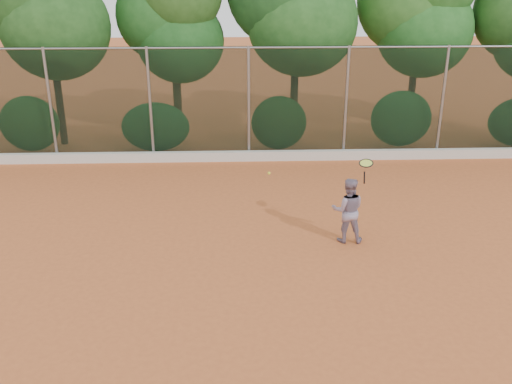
{
  "coord_description": "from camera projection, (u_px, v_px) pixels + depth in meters",
  "views": [
    {
      "loc": [
        -0.42,
        -10.18,
        5.71
      ],
      "look_at": [
        0.0,
        1.0,
        1.25
      ],
      "focal_mm": 40.0,
      "sensor_mm": 36.0,
      "label": 1
    }
  ],
  "objects": [
    {
      "name": "concrete_curb",
      "position": [
        249.0,
        156.0,
        17.86
      ],
      "size": [
        24.0,
        0.2,
        0.3
      ],
      "primitive_type": "cube",
      "color": "beige",
      "rests_on": "ground"
    },
    {
      "name": "tennis_ball_in_flight",
      "position": [
        269.0,
        173.0,
        12.15
      ],
      "size": [
        0.07,
        0.07,
        0.07
      ],
      "color": "yellow",
      "rests_on": "ground"
    },
    {
      "name": "foliage_backdrop",
      "position": [
        230.0,
        9.0,
        18.27
      ],
      "size": [
        23.7,
        3.63,
        7.55
      ],
      "color": "#3D2917",
      "rests_on": "ground"
    },
    {
      "name": "chainlink_fence",
      "position": [
        249.0,
        101.0,
        17.39
      ],
      "size": [
        24.09,
        0.09,
        3.5
      ],
      "color": "black",
      "rests_on": "ground"
    },
    {
      "name": "tennis_player",
      "position": [
        348.0,
        210.0,
        12.44
      ],
      "size": [
        0.77,
        0.63,
        1.48
      ],
      "primitive_type": "imported",
      "rotation": [
        0.0,
        0.0,
        3.05
      ],
      "color": "gray",
      "rests_on": "ground"
    },
    {
      "name": "tennis_racket",
      "position": [
        366.0,
        165.0,
        12.04
      ],
      "size": [
        0.4,
        0.39,
        0.56
      ],
      "color": "black",
      "rests_on": "ground"
    },
    {
      "name": "ground",
      "position": [
        258.0,
        267.0,
        11.58
      ],
      "size": [
        80.0,
        80.0,
        0.0
      ],
      "primitive_type": "plane",
      "color": "#C8622F",
      "rests_on": "ground"
    }
  ]
}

